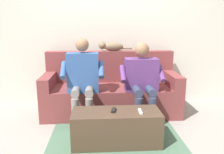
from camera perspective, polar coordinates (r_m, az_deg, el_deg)
ground_plane at (r=3.04m, az=0.61°, el=-13.61°), size 8.00×8.00×0.00m
back_wall at (r=3.96m, az=-0.71°, el=13.31°), size 4.31×0.06×2.77m
couch at (r=3.61m, az=-0.26°, el=-3.70°), size 2.05×0.78×0.94m
coffee_table at (r=2.71m, az=1.06°, el=-12.45°), size 1.01×0.41×0.39m
person_left_seated at (r=3.22m, az=7.43°, el=-0.08°), size 0.61×0.53×1.12m
person_right_seated at (r=3.15m, az=-7.29°, el=0.15°), size 0.58×0.49×1.18m
cat_on_backrest at (r=3.72m, az=-0.20°, el=7.64°), size 0.55×0.13×0.16m
remote_black at (r=2.64m, az=0.41°, el=-8.24°), size 0.07×0.13×0.03m
remote_white at (r=2.63m, az=7.04°, el=-8.49°), size 0.03×0.14×0.02m
floor_rug at (r=2.89m, az=0.85°, el=-14.97°), size 1.59×1.59×0.01m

